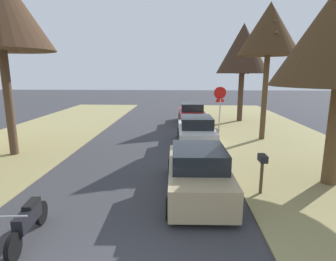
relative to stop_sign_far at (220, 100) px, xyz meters
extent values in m
cylinder|color=#9EA0A5|center=(0.00, -0.13, -1.02)|extent=(0.07, 0.36, 2.24)
cylinder|color=white|center=(0.00, 0.05, 0.42)|extent=(0.81, 0.13, 0.80)
cylinder|color=red|center=(0.00, 0.05, 0.42)|extent=(0.76, 0.14, 0.76)
cube|color=red|center=(0.00, -0.01, -0.05)|extent=(0.48, 0.06, 0.20)
cylinder|color=brown|center=(2.77, -7.94, -0.46)|extent=(0.50, 0.50, 3.35)
cylinder|color=brown|center=(2.86, -7.37, 1.75)|extent=(1.33, 0.43, 1.24)
cylinder|color=brown|center=(2.31, -1.39, 0.22)|extent=(0.30, 0.30, 4.71)
cone|color=#412D1A|center=(2.31, -1.39, 3.96)|extent=(3.34, 3.34, 2.77)
cylinder|color=brown|center=(1.88, -1.94, 3.10)|extent=(1.26, 1.01, 1.16)
cylinder|color=brown|center=(2.88, -1.95, 3.11)|extent=(1.27, 1.30, 1.18)
cylinder|color=brown|center=(2.67, -1.73, 3.43)|extent=(0.86, 0.90, 1.77)
cylinder|color=#463428|center=(2.30, 4.86, -0.27)|extent=(0.41, 0.41, 3.73)
cone|color=#38271C|center=(2.30, 4.86, 3.47)|extent=(3.99, 3.99, 3.73)
cylinder|color=#463428|center=(2.79, 4.78, 2.25)|extent=(0.37, 1.16, 1.42)
cylinder|color=#463428|center=(2.33, 5.24, 2.19)|extent=(0.93, 0.24, 1.28)
cylinder|color=#463428|center=(2.78, 4.98, 2.10)|extent=(0.46, 1.13, 1.14)
cylinder|color=#503B2A|center=(-10.29, -5.03, 0.24)|extent=(0.38, 0.38, 4.74)
cylinder|color=#503B2A|center=(-9.89, -5.11, 3.06)|extent=(0.33, 0.96, 1.02)
cube|color=tan|center=(-1.86, -8.87, -1.59)|extent=(1.93, 4.44, 0.85)
cube|color=black|center=(-1.86, -9.09, -0.89)|extent=(1.65, 2.06, 0.56)
cylinder|color=black|center=(-2.78, -7.25, -1.88)|extent=(0.21, 0.60, 0.60)
cylinder|color=black|center=(-1.04, -7.20, -1.88)|extent=(0.21, 0.60, 0.60)
cylinder|color=black|center=(-2.69, -10.54, -1.88)|extent=(0.21, 0.60, 0.60)
cylinder|color=black|center=(-0.95, -10.50, -1.88)|extent=(0.21, 0.60, 0.60)
cube|color=white|center=(-1.59, -2.73, -1.59)|extent=(1.93, 4.44, 0.85)
cube|color=black|center=(-1.59, -2.95, -0.89)|extent=(1.65, 2.06, 0.56)
cylinder|color=black|center=(-2.51, -1.11, -1.88)|extent=(0.21, 0.60, 0.60)
cylinder|color=black|center=(-0.77, -1.06, -1.88)|extent=(0.21, 0.60, 0.60)
cylinder|color=black|center=(-2.42, -4.40, -1.88)|extent=(0.21, 0.60, 0.60)
cylinder|color=black|center=(-0.68, -4.36, -1.88)|extent=(0.21, 0.60, 0.60)
cube|color=red|center=(-1.59, 3.81, -1.59)|extent=(1.93, 4.44, 0.85)
cube|color=black|center=(-1.59, 3.59, -0.89)|extent=(1.65, 2.06, 0.56)
cylinder|color=black|center=(-2.50, 5.44, -1.88)|extent=(0.21, 0.60, 0.60)
cylinder|color=black|center=(-0.76, 5.48, -1.88)|extent=(0.21, 0.60, 0.60)
cylinder|color=black|center=(-2.42, 2.14, -1.88)|extent=(0.21, 0.60, 0.60)
cylinder|color=black|center=(-0.68, 2.18, -1.88)|extent=(0.21, 0.60, 0.60)
cylinder|color=black|center=(-5.84, -12.35, -1.88)|extent=(0.16, 0.61, 0.60)
cylinder|color=black|center=(-5.98, -10.91, -1.88)|extent=(0.16, 0.61, 0.60)
cube|color=black|center=(-5.91, -11.63, -1.60)|extent=(0.34, 1.03, 0.36)
cube|color=black|center=(-5.93, -11.38, -1.40)|extent=(0.27, 0.58, 0.12)
cylinder|color=#9EA0A5|center=(-5.85, -12.25, -1.23)|extent=(0.60, 0.10, 0.04)
cube|color=brown|center=(0.15, -8.89, -1.61)|extent=(0.08, 0.08, 1.05)
cube|color=black|center=(0.15, -8.89, -0.97)|extent=(0.22, 0.44, 0.22)
camera|label=1|loc=(-2.42, -17.22, 1.64)|focal=29.38mm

